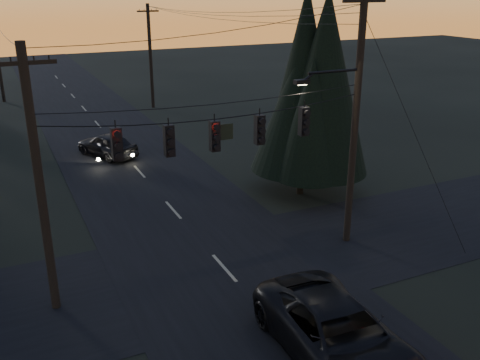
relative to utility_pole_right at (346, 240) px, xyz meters
name	(u,v)px	position (x,y,z in m)	size (l,w,h in m)	color
main_road	(149,183)	(-5.50, 10.00, 0.01)	(8.00, 120.00, 0.02)	black
cross_road	(224,268)	(-5.50, 0.00, 0.01)	(60.00, 7.00, 0.02)	black
utility_pole_right	(346,240)	(0.00, 0.00, 0.00)	(5.00, 0.30, 10.00)	black
utility_pole_left	(57,307)	(-11.50, 0.00, 0.00)	(1.80, 0.30, 8.50)	black
utility_pole_far_r	(153,107)	(0.00, 28.00, 0.00)	(1.80, 0.30, 8.50)	black
utility_pole_far_l	(4,102)	(-11.50, 36.00, 0.00)	(0.30, 0.30, 8.00)	black
span_signal_assembly	(216,134)	(-5.74, 0.00, 5.21)	(11.50, 0.44, 1.63)	black
evergreen_right	(304,95)	(0.99, 5.36, 5.03)	(4.97, 4.97, 8.86)	black
suv_near	(338,335)	(-4.70, -6.06, 0.84)	(2.78, 6.02, 1.67)	black
sedan_oncoming_a	(107,145)	(-6.48, 15.62, 0.74)	(1.74, 4.32, 1.47)	black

